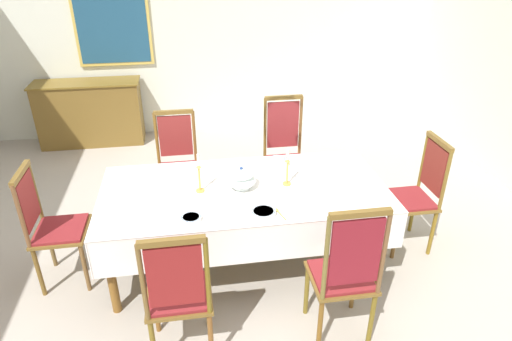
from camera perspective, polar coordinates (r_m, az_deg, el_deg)
ground at (r=4.16m, az=-1.29°, el=-12.05°), size 6.54×6.66×0.04m
back_wall at (r=6.65m, az=-5.66°, el=17.99°), size 6.54×0.08×3.08m
dining_table at (r=3.80m, az=-1.52°, el=-3.22°), size 2.39×1.14×0.76m
tablecloth at (r=3.80m, az=-1.52°, el=-3.29°), size 2.41×1.16×0.34m
chair_south_a at (r=3.07m, az=-9.95°, el=-15.20°), size 0.44×0.42×1.10m
chair_north_a at (r=4.69m, az=-10.06°, el=1.07°), size 0.44×0.42×1.10m
chair_south_b at (r=3.20m, az=11.43°, el=-12.65°), size 0.44×0.42×1.17m
chair_north_b at (r=4.79m, az=3.70°, el=2.41°), size 0.44×0.42×1.19m
chair_head_west at (r=4.02m, az=-24.82°, el=-6.30°), size 0.42×0.44×1.07m
chair_head_east at (r=4.34m, az=19.94°, el=-2.65°), size 0.42×0.44×1.09m
soup_tureen at (r=3.71m, az=-1.89°, el=-0.97°), size 0.24×0.24×0.20m
candlestick_west at (r=3.67m, az=-7.30°, el=-0.81°), size 0.07×0.07×0.35m
candlestick_east at (r=3.76m, az=4.04°, el=-0.00°), size 0.07×0.07×0.34m
bowl_near_left at (r=3.40m, az=0.96°, el=-5.42°), size 0.19×0.19×0.04m
bowl_near_right at (r=4.21m, az=2.79°, el=1.43°), size 0.15×0.15×0.04m
bowl_far_left at (r=3.37m, az=-8.35°, el=-6.10°), size 0.15×0.15×0.04m
spoon_primary at (r=3.45m, az=2.83°, el=-5.26°), size 0.06×0.17×0.01m
spoon_secondary at (r=4.26m, az=4.10°, el=1.50°), size 0.03×0.18×0.01m
sideboard at (r=6.74m, az=-20.49°, el=6.94°), size 1.44×0.48×0.90m
framed_painting at (r=6.61m, az=-18.16°, el=18.43°), size 1.01×0.05×1.35m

